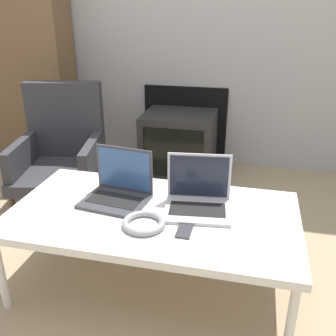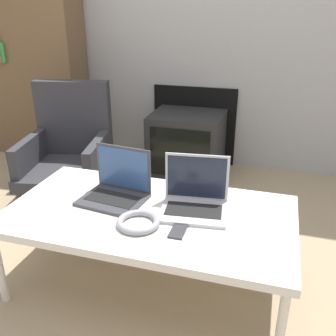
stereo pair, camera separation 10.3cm
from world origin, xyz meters
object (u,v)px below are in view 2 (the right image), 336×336
(phone, at_px, (179,230))
(armchair, at_px, (69,145))
(laptop_right, at_px, (195,198))
(headphones, at_px, (138,222))
(laptop_left, at_px, (117,188))
(tv, at_px, (187,143))

(phone, xyz_separation_m, armchair, (-1.07, 0.94, -0.06))
(laptop_right, relative_size, headphones, 1.72)
(laptop_left, distance_m, phone, 0.42)
(tv, bearing_deg, headphones, -84.05)
(laptop_right, height_order, armchair, armchair)
(phone, xyz_separation_m, tv, (-0.33, 1.49, -0.16))
(headphones, distance_m, phone, 0.18)
(laptop_right, height_order, tv, laptop_right)
(laptop_left, height_order, headphones, laptop_left)
(headphones, relative_size, tv, 0.33)
(laptop_right, bearing_deg, laptop_left, 173.12)
(phone, distance_m, armchair, 1.43)
(headphones, height_order, armchair, armchair)
(laptop_right, distance_m, headphones, 0.29)
(laptop_left, bearing_deg, phone, -21.47)
(phone, relative_size, armchair, 0.17)
(armchair, bearing_deg, phone, -53.17)
(laptop_left, distance_m, headphones, 0.28)
(laptop_right, xyz_separation_m, phone, (-0.02, -0.20, -0.05))
(headphones, xyz_separation_m, armchair, (-0.89, 0.95, -0.07))
(laptop_left, relative_size, phone, 2.47)
(headphones, relative_size, phone, 1.43)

